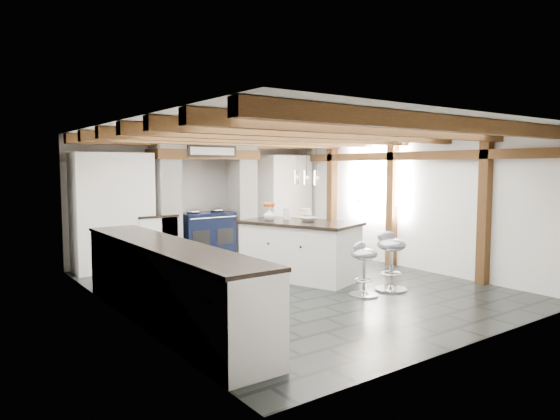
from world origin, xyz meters
TOP-DOWN VIEW (x-y plane):
  - ground at (0.00, 0.00)m, footprint 6.00×6.00m
  - room_shell at (-0.61, 1.42)m, footprint 6.00×6.03m
  - range_cooker at (0.00, 2.68)m, footprint 1.00×0.63m
  - kitchen_island at (0.44, 0.34)m, footprint 1.53×2.05m
  - bar_stool_near at (1.01, -1.05)m, footprint 0.53×0.53m
  - bar_stool_far at (0.47, -1.04)m, footprint 0.41×0.41m

SIDE VIEW (x-z plane):
  - ground at x=0.00m, z-range 0.00..0.00m
  - bar_stool_far at x=0.47m, z-range 0.09..0.83m
  - kitchen_island at x=0.44m, z-range -0.14..1.07m
  - range_cooker at x=0.00m, z-range -0.03..0.96m
  - bar_stool_near at x=1.01m, z-range 0.10..0.95m
  - room_shell at x=-0.61m, z-range -1.93..4.07m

